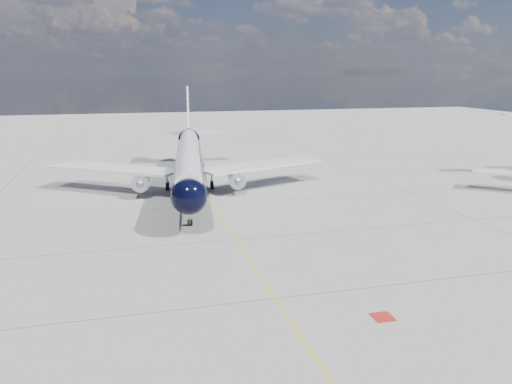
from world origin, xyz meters
TOP-DOWN VIEW (x-y plane):
  - ground at (0.00, 30.00)m, footprint 320.00×320.00m
  - taxiway_centerline at (0.00, 25.00)m, footprint 0.16×160.00m
  - red_marking at (6.80, -10.00)m, footprint 1.60×1.60m
  - main_airliner at (-1.79, 35.29)m, footprint 42.77×52.40m

SIDE VIEW (x-z plane):
  - ground at x=0.00m, z-range 0.00..0.00m
  - taxiway_centerline at x=0.00m, z-range 0.00..0.01m
  - red_marking at x=6.80m, z-range 0.00..0.01m
  - main_airliner at x=-1.79m, z-range -2.87..12.27m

